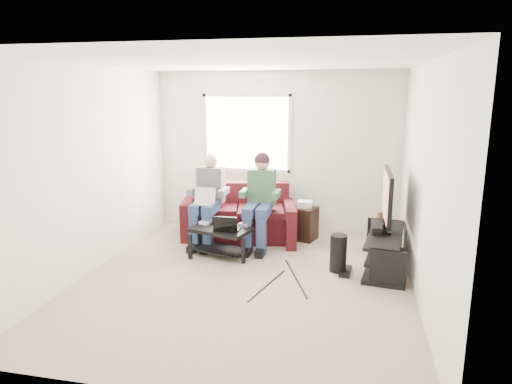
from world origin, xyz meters
TOP-DOWN VIEW (x-y plane):
  - floor at (0.00, 0.00)m, footprint 4.50×4.50m
  - ceiling at (0.00, 0.00)m, footprint 4.50×4.50m
  - wall_back at (0.00, 2.25)m, footprint 4.50×0.00m
  - wall_front at (0.00, -2.25)m, footprint 4.50×0.00m
  - wall_left at (-2.00, 0.00)m, footprint 0.00×4.50m
  - wall_right at (2.00, 0.00)m, footprint 0.00×4.50m
  - window at (-0.50, 2.23)m, footprint 1.48×0.04m
  - sofa at (-0.49, 1.61)m, footprint 1.97×1.14m
  - person_left at (-0.89, 1.30)m, footprint 0.40×0.71m
  - person_right at (-0.09, 1.32)m, footprint 0.40×0.71m
  - laptop_silver at (-0.89, 1.08)m, footprint 0.35×0.26m
  - coffee_table at (-0.53, 0.76)m, footprint 0.93×0.71m
  - laptop_black at (-0.41, 0.68)m, footprint 0.41×0.35m
  - controller_a at (-0.81, 0.88)m, footprint 0.16×0.12m
  - controller_b at (-0.63, 0.94)m, footprint 0.15×0.11m
  - controller_c at (-0.23, 0.91)m, footprint 0.16×0.14m
  - tv_stand at (1.70, 0.81)m, footprint 0.61×1.46m
  - tv at (1.70, 0.91)m, footprint 0.12×1.10m
  - soundbar at (1.58, 0.91)m, footprint 0.12×0.50m
  - drink_cup at (1.65, 1.44)m, footprint 0.08×0.08m
  - console_white at (1.70, 0.41)m, footprint 0.30×0.22m
  - console_grey at (1.70, 1.11)m, footprint 0.34×0.26m
  - console_black at (1.70, 0.76)m, footprint 0.38×0.30m
  - subwoofer at (1.11, 0.53)m, footprint 0.21×0.21m
  - keyboard_floor at (1.21, 0.51)m, footprint 0.16×0.42m
  - end_table at (0.54, 1.74)m, footprint 0.35×0.35m

SIDE VIEW (x-z plane):
  - floor at x=0.00m, z-range 0.00..0.00m
  - keyboard_floor at x=1.21m, z-range 0.00..0.02m
  - tv_stand at x=1.70m, z-range -0.02..0.44m
  - subwoofer at x=1.11m, z-range 0.00..0.49m
  - end_table at x=0.54m, z-range -0.03..0.59m
  - console_white at x=1.70m, z-range 0.25..0.31m
  - console_black at x=1.70m, z-range 0.25..0.32m
  - console_grey at x=1.70m, z-range 0.25..0.33m
  - coffee_table at x=-0.53m, z-range 0.10..0.51m
  - sofa at x=-0.49m, z-range -0.11..0.74m
  - controller_a at x=-0.81m, z-range 0.41..0.45m
  - controller_b at x=-0.63m, z-range 0.41..0.45m
  - controller_c at x=-0.23m, z-range 0.41..0.45m
  - soundbar at x=1.58m, z-range 0.47..0.57m
  - drink_cup at x=1.65m, z-range 0.47..0.59m
  - laptop_black at x=-0.41m, z-range 0.41..0.65m
  - laptop_silver at x=-0.89m, z-range 0.60..0.84m
  - person_left at x=-0.89m, z-range 0.07..1.41m
  - person_right at x=-0.09m, z-range 0.10..1.49m
  - tv at x=1.70m, z-range 0.52..1.33m
  - wall_back at x=0.00m, z-range -0.95..3.55m
  - wall_front at x=0.00m, z-range -0.95..3.55m
  - wall_left at x=-2.00m, z-range -0.95..3.55m
  - wall_right at x=2.00m, z-range -0.95..3.55m
  - window at x=-0.50m, z-range 0.96..2.24m
  - ceiling at x=0.00m, z-range 2.60..2.60m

